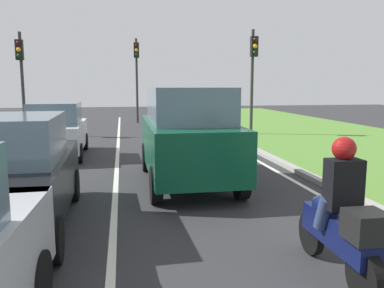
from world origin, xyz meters
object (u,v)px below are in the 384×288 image
at_px(car_hatchback_far, 57,130).
at_px(traffic_light_near_right, 253,65).
at_px(rider_person, 342,183).
at_px(traffic_light_far_median, 137,66).
at_px(car_suv_ahead, 187,135).
at_px(traffic_light_overhead_left, 21,67).
at_px(car_sedan_left_lane, 10,174).
at_px(motorcycle, 341,235).

relative_size(car_hatchback_far, traffic_light_near_right, 0.77).
height_order(rider_person, traffic_light_far_median, traffic_light_far_median).
height_order(car_suv_ahead, traffic_light_far_median, traffic_light_far_median).
xyz_separation_m(car_hatchback_far, rider_person, (4.63, -9.16, 0.31)).
relative_size(rider_person, traffic_light_overhead_left, 0.25).
relative_size(car_suv_ahead, traffic_light_near_right, 0.93).
relative_size(car_suv_ahead, car_sedan_left_lane, 1.03).
relative_size(car_hatchback_far, rider_person, 3.20).
relative_size(car_hatchback_far, motorcycle, 1.96).
bearing_deg(rider_person, motorcycle, -91.14).
bearing_deg(traffic_light_far_median, traffic_light_near_right, -54.92).
distance_m(traffic_light_overhead_left, traffic_light_far_median, 7.78).
bearing_deg(car_sedan_left_lane, traffic_light_near_right, 53.26).
bearing_deg(motorcycle, car_suv_ahead, 102.78).
distance_m(traffic_light_near_right, traffic_light_overhead_left, 10.52).
xyz_separation_m(traffic_light_overhead_left, traffic_light_far_median, (5.39, 5.61, 0.34)).
bearing_deg(traffic_light_far_median, motorcycle, -85.61).
bearing_deg(traffic_light_overhead_left, traffic_light_far_median, 46.13).
relative_size(motorcycle, traffic_light_near_right, 0.39).
xyz_separation_m(car_hatchback_far, traffic_light_far_median, (3.04, 11.48, 2.57)).
relative_size(car_sedan_left_lane, traffic_light_overhead_left, 0.93).
bearing_deg(car_hatchback_far, rider_person, -64.33).
xyz_separation_m(car_suv_ahead, car_sedan_left_lane, (-3.28, -2.52, -0.25)).
xyz_separation_m(car_sedan_left_lane, car_hatchback_far, (-0.31, 6.73, -0.04)).
distance_m(car_suv_ahead, traffic_light_near_right, 9.86).
height_order(motorcycle, traffic_light_near_right, traffic_light_near_right).
distance_m(motorcycle, traffic_light_near_right, 14.22).
distance_m(car_hatchback_far, traffic_light_near_right, 9.45).
height_order(car_sedan_left_lane, traffic_light_near_right, traffic_light_near_right).
bearing_deg(car_hatchback_far, traffic_light_far_median, 74.00).
distance_m(motorcycle, traffic_light_far_median, 20.95).
distance_m(car_suv_ahead, motorcycle, 5.14).
bearing_deg(car_hatchback_far, car_suv_ahead, -50.65).
bearing_deg(traffic_light_near_right, car_suv_ahead, -117.58).
bearing_deg(motorcycle, car_sedan_left_lane, 151.27).
bearing_deg(traffic_light_overhead_left, motorcycle, -65.18).
distance_m(rider_person, traffic_light_near_right, 14.07).
height_order(motorcycle, traffic_light_far_median, traffic_light_far_median).
height_order(traffic_light_near_right, traffic_light_overhead_left, traffic_light_near_right).
distance_m(motorcycle, traffic_light_overhead_left, 16.81).
relative_size(traffic_light_overhead_left, traffic_light_far_median, 0.91).
bearing_deg(motorcycle, traffic_light_overhead_left, 115.95).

